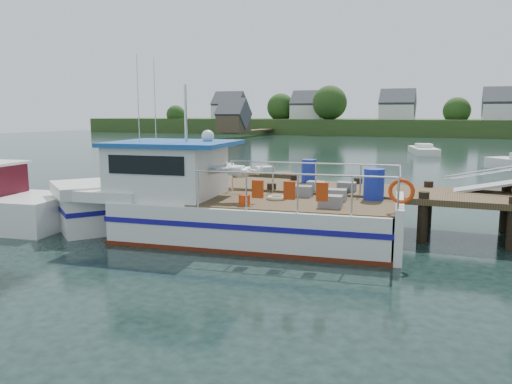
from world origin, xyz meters
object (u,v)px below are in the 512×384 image
at_px(lobster_boat, 211,206).
at_px(moored_d, 423,150).
at_px(moored_a, 188,169).
at_px(dock, 495,169).
at_px(moored_rowboat, 264,177).
at_px(moored_e, 202,147).

bearing_deg(lobster_boat, moored_d, 77.62).
distance_m(lobster_boat, moored_a, 16.61).
bearing_deg(lobster_boat, dock, 14.97).
distance_m(dock, moored_rowboat, 14.68).
xyz_separation_m(dock, lobster_boat, (-8.37, -3.23, -1.19)).
xyz_separation_m(moored_rowboat, moored_d, (7.10, 25.63, 0.01)).
bearing_deg(moored_e, moored_a, -83.80).
bearing_deg(moored_a, dock, -39.61).
bearing_deg(moored_rowboat, moored_e, 117.35).
distance_m(moored_rowboat, moored_e, 25.12).
height_order(moored_d, moored_e, moored_e).
bearing_deg(dock, moored_d, 96.88).
height_order(moored_rowboat, moored_d, moored_d).
distance_m(moored_rowboat, moored_d, 26.60).
distance_m(lobster_boat, moored_d, 38.27).
height_order(dock, lobster_boat, lobster_boat).
bearing_deg(dock, moored_e, 131.49).
xyz_separation_m(dock, moored_d, (-4.20, 34.81, -1.86)).
xyz_separation_m(lobster_boat, moored_rowboat, (-2.93, 12.41, -0.69)).
xyz_separation_m(dock, moored_rowboat, (-11.30, 9.18, -1.87)).
bearing_deg(dock, lobster_boat, -158.90).
bearing_deg(lobster_boat, moored_rowboat, 97.16).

